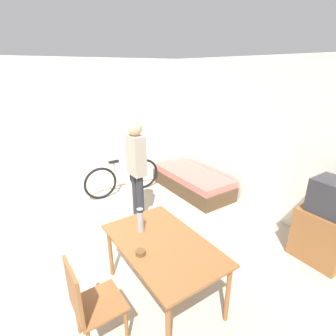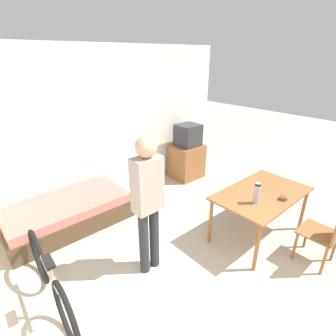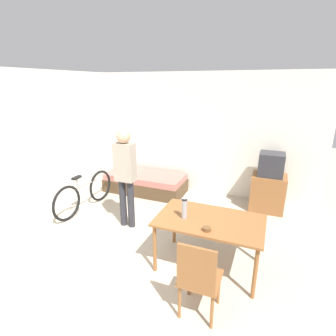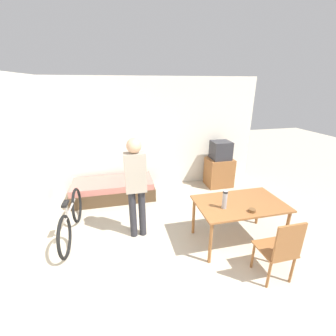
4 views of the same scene
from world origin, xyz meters
TOP-DOWN VIEW (x-y plane):
  - ground_plane at (0.00, 0.00)m, footprint 20.00×20.00m
  - wall_back at (0.00, 3.87)m, footprint 5.57×0.06m
  - wall_left at (-2.31, 1.92)m, footprint 0.06×4.84m
  - daybed at (-0.94, 3.34)m, footprint 1.87×0.83m
  - tv at (1.76, 3.43)m, footprint 0.65×0.53m
  - dining_table at (1.08, 1.28)m, footprint 1.41×0.86m
  - wooden_chair at (1.18, 0.39)m, footprint 0.44×0.44m
  - bicycle at (-1.65, 2.05)m, footprint 0.13×1.64m
  - person_standing at (-0.53, 1.82)m, footprint 0.34×0.24m
  - thermos_flask at (0.75, 1.19)m, footprint 0.08×0.08m
  - mate_bowl at (1.11, 0.99)m, footprint 0.10×0.10m

SIDE VIEW (x-z plane):
  - ground_plane at x=0.00m, z-range 0.00..0.00m
  - daybed at x=-0.94m, z-range 0.00..0.43m
  - bicycle at x=-1.65m, z-range -0.03..0.73m
  - tv at x=1.76m, z-range -0.07..1.12m
  - wooden_chair at x=1.18m, z-range 0.05..1.01m
  - dining_table at x=1.08m, z-range 0.29..1.03m
  - mate_bowl at x=1.11m, z-range 0.73..0.78m
  - thermos_flask at x=0.75m, z-range 0.75..1.04m
  - person_standing at x=-0.53m, z-range 0.16..1.91m
  - wall_back at x=0.00m, z-range 0.00..2.70m
  - wall_left at x=-2.31m, z-range 0.00..2.70m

